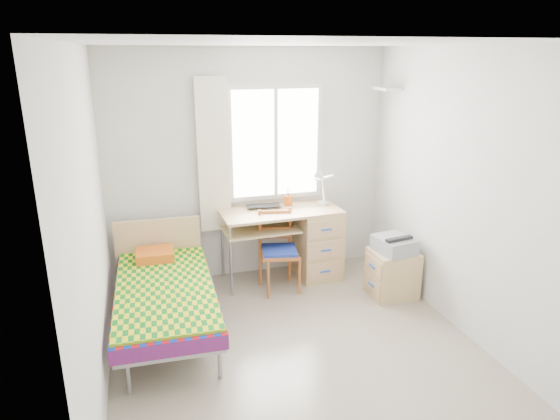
{
  "coord_description": "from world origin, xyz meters",
  "views": [
    {
      "loc": [
        -1.24,
        -3.67,
        2.54
      ],
      "look_at": [
        0.01,
        0.55,
        1.14
      ],
      "focal_mm": 32.0,
      "sensor_mm": 36.0,
      "label": 1
    }
  ],
  "objects_px": {
    "chair": "(279,245)",
    "cabinet": "(392,273)",
    "bed": "(165,290)",
    "printer": "(394,244)",
    "desk": "(310,239)"
  },
  "relations": [
    {
      "from": "chair",
      "to": "printer",
      "type": "bearing_deg",
      "value": -14.82
    },
    {
      "from": "cabinet",
      "to": "printer",
      "type": "distance_m",
      "value": 0.34
    },
    {
      "from": "desk",
      "to": "chair",
      "type": "height_order",
      "value": "chair"
    },
    {
      "from": "cabinet",
      "to": "printer",
      "type": "height_order",
      "value": "printer"
    },
    {
      "from": "chair",
      "to": "cabinet",
      "type": "relative_size",
      "value": 1.76
    },
    {
      "from": "bed",
      "to": "printer",
      "type": "distance_m",
      "value": 2.4
    },
    {
      "from": "desk",
      "to": "chair",
      "type": "bearing_deg",
      "value": -156.45
    },
    {
      "from": "desk",
      "to": "printer",
      "type": "xyz_separation_m",
      "value": [
        0.66,
        -0.76,
        0.15
      ]
    },
    {
      "from": "chair",
      "to": "cabinet",
      "type": "height_order",
      "value": "chair"
    },
    {
      "from": "printer",
      "to": "desk",
      "type": "bearing_deg",
      "value": 122.78
    },
    {
      "from": "printer",
      "to": "bed",
      "type": "bearing_deg",
      "value": 171.17
    },
    {
      "from": "bed",
      "to": "chair",
      "type": "relative_size",
      "value": 2.15
    },
    {
      "from": "desk",
      "to": "cabinet",
      "type": "height_order",
      "value": "desk"
    },
    {
      "from": "cabinet",
      "to": "desk",
      "type": "bearing_deg",
      "value": 132.19
    },
    {
      "from": "cabinet",
      "to": "chair",
      "type": "bearing_deg",
      "value": 154.78
    }
  ]
}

